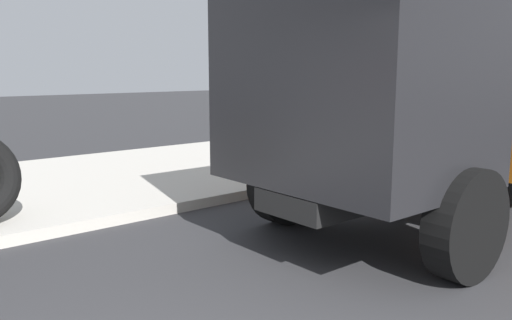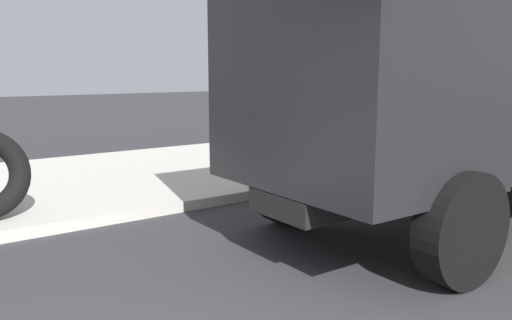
% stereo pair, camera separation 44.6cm
% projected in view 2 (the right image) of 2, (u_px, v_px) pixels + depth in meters
% --- Properties ---
extents(dump_truck_orange, '(7.02, 2.85, 3.00)m').
position_uv_depth(dump_truck_orange, '(477.00, 99.00, 6.87)').
color(dump_truck_orange, orange).
rests_on(dump_truck_orange, ground).
extents(street_light_pole, '(0.12, 0.12, 5.25)m').
position_uv_depth(street_light_pole, '(491.00, 38.00, 13.05)').
color(street_light_pole, '#595B5E').
rests_on(street_light_pole, sidewalk_curb).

